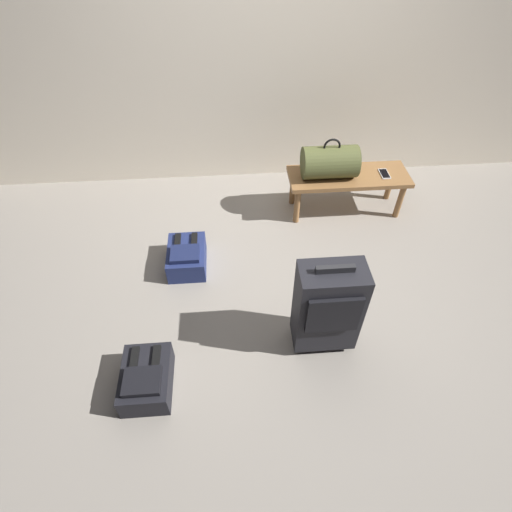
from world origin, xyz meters
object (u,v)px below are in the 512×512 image
object	(u,v)px
suitcase_upright_charcoal	(328,307)
backpack_navy	(187,257)
duffel_bag_olive	(330,162)
bench	(348,180)
cell_phone	(384,174)
backpack_dark	(147,379)

from	to	relation	value
suitcase_upright_charcoal	backpack_navy	distance (m)	1.20
suitcase_upright_charcoal	duffel_bag_olive	bearing A→B (deg)	78.42
bench	cell_phone	size ratio (longest dim) A/B	6.94
backpack_dark	bench	bearing A→B (deg)	45.53
duffel_bag_olive	backpack_dark	world-z (taller)	duffel_bag_olive
bench	cell_phone	bearing A→B (deg)	-3.05
suitcase_upright_charcoal	backpack_navy	world-z (taller)	suitcase_upright_charcoal
bench	backpack_navy	bearing A→B (deg)	-156.57
duffel_bag_olive	bench	bearing A→B (deg)	0.00
bench	suitcase_upright_charcoal	xyz separation A→B (m)	(-0.45, -1.33, 0.06)
bench	cell_phone	distance (m)	0.30
duffel_bag_olive	suitcase_upright_charcoal	distance (m)	1.37
duffel_bag_olive	suitcase_upright_charcoal	bearing A→B (deg)	-101.58
bench	suitcase_upright_charcoal	world-z (taller)	suitcase_upright_charcoal
cell_phone	backpack_dark	bearing A→B (deg)	-139.75
duffel_bag_olive	cell_phone	xyz separation A→B (m)	(0.47, -0.02, -0.13)
bench	duffel_bag_olive	distance (m)	0.26
cell_phone	bench	bearing A→B (deg)	176.95
cell_phone	suitcase_upright_charcoal	xyz separation A→B (m)	(-0.75, -1.32, -0.00)
bench	backpack_navy	distance (m)	1.48
duffel_bag_olive	backpack_dark	size ratio (longest dim) A/B	1.16
suitcase_upright_charcoal	backpack_navy	xyz separation A→B (m)	(-0.89, 0.75, -0.27)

